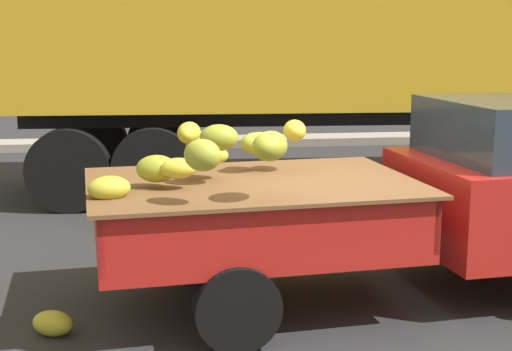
% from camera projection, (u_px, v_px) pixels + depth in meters
% --- Properties ---
extents(ground, '(220.00, 220.00, 0.00)m').
position_uv_depth(ground, '(350.00, 304.00, 6.27)').
color(ground, '#28282B').
extents(curb_strip, '(80.00, 0.80, 0.16)m').
position_uv_depth(curb_strip, '(236.00, 141.00, 15.07)').
color(curb_strip, gray).
rests_on(curb_strip, ground).
extents(pickup_truck, '(4.83, 2.21, 1.70)m').
position_uv_depth(pickup_truck, '(454.00, 194.00, 6.47)').
color(pickup_truck, '#B21E19').
rests_on(pickup_truck, ground).
extents(semi_trailer, '(12.11, 3.15, 3.95)m').
position_uv_depth(semi_trailer, '(401.00, 14.00, 10.60)').
color(semi_trailer, gold).
rests_on(semi_trailer, ground).
extents(fallen_banana_bunch_near_tailgate, '(0.39, 0.33, 0.20)m').
position_uv_depth(fallen_banana_bunch_near_tailgate, '(53.00, 323.00, 5.61)').
color(fallen_banana_bunch_near_tailgate, gold).
rests_on(fallen_banana_bunch_near_tailgate, ground).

